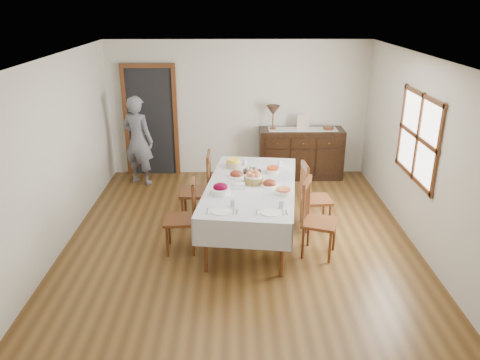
{
  "coord_description": "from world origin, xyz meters",
  "views": [
    {
      "loc": [
        -0.06,
        -5.94,
        3.3
      ],
      "look_at": [
        0.0,
        0.1,
        0.95
      ],
      "focal_mm": 35.0,
      "sensor_mm": 36.0,
      "label": 1
    }
  ],
  "objects_px": {
    "chair_right_near": "(316,218)",
    "table_lamp": "(273,111)",
    "chair_left_near": "(184,215)",
    "chair_left_far": "(199,188)",
    "sideboard": "(301,153)",
    "chair_right_far": "(313,196)",
    "person": "(138,138)",
    "dining_table": "(251,190)"
  },
  "relations": [
    {
      "from": "dining_table",
      "to": "chair_left_near",
      "type": "relative_size",
      "value": 2.44
    },
    {
      "from": "sideboard",
      "to": "table_lamp",
      "type": "distance_m",
      "value": 1.01
    },
    {
      "from": "chair_left_near",
      "to": "chair_left_far",
      "type": "bearing_deg",
      "value": 167.3
    },
    {
      "from": "chair_left_far",
      "to": "chair_right_far",
      "type": "distance_m",
      "value": 1.74
    },
    {
      "from": "person",
      "to": "chair_left_near",
      "type": "bearing_deg",
      "value": 136.65
    },
    {
      "from": "dining_table",
      "to": "chair_right_near",
      "type": "height_order",
      "value": "chair_right_near"
    },
    {
      "from": "chair_left_far",
      "to": "table_lamp",
      "type": "height_order",
      "value": "table_lamp"
    },
    {
      "from": "sideboard",
      "to": "chair_left_far",
      "type": "bearing_deg",
      "value": -132.62
    },
    {
      "from": "sideboard",
      "to": "person",
      "type": "height_order",
      "value": "person"
    },
    {
      "from": "chair_left_near",
      "to": "table_lamp",
      "type": "relative_size",
      "value": 2.28
    },
    {
      "from": "dining_table",
      "to": "sideboard",
      "type": "bearing_deg",
      "value": 74.41
    },
    {
      "from": "chair_right_far",
      "to": "person",
      "type": "xyz_separation_m",
      "value": [
        -2.97,
        1.91,
        0.36
      ]
    },
    {
      "from": "chair_right_far",
      "to": "sideboard",
      "type": "distance_m",
      "value": 2.21
    },
    {
      "from": "dining_table",
      "to": "table_lamp",
      "type": "xyz_separation_m",
      "value": [
        0.49,
        2.48,
        0.59
      ]
    },
    {
      "from": "dining_table",
      "to": "person",
      "type": "xyz_separation_m",
      "value": [
        -2.03,
        2.18,
        0.16
      ]
    },
    {
      "from": "chair_left_far",
      "to": "sideboard",
      "type": "xyz_separation_m",
      "value": [
        1.83,
        1.99,
        -0.09
      ]
    },
    {
      "from": "chair_left_far",
      "to": "table_lamp",
      "type": "bearing_deg",
      "value": 147.72
    },
    {
      "from": "dining_table",
      "to": "sideboard",
      "type": "xyz_separation_m",
      "value": [
        1.05,
        2.48,
        -0.25
      ]
    },
    {
      "from": "dining_table",
      "to": "chair_left_near",
      "type": "xyz_separation_m",
      "value": [
        -0.93,
        -0.39,
        -0.21
      ]
    },
    {
      "from": "chair_right_near",
      "to": "sideboard",
      "type": "relative_size",
      "value": 0.67
    },
    {
      "from": "chair_right_near",
      "to": "table_lamp",
      "type": "distance_m",
      "value": 3.12
    },
    {
      "from": "dining_table",
      "to": "chair_left_near",
      "type": "bearing_deg",
      "value": -150.05
    },
    {
      "from": "dining_table",
      "to": "chair_right_far",
      "type": "relative_size",
      "value": 2.44
    },
    {
      "from": "chair_left_near",
      "to": "dining_table",
      "type": "bearing_deg",
      "value": 109.6
    },
    {
      "from": "dining_table",
      "to": "chair_right_far",
      "type": "bearing_deg",
      "value": 23.31
    },
    {
      "from": "chair_right_far",
      "to": "sideboard",
      "type": "height_order",
      "value": "chair_right_far"
    },
    {
      "from": "dining_table",
      "to": "table_lamp",
      "type": "relative_size",
      "value": 5.56
    },
    {
      "from": "chair_right_far",
      "to": "person",
      "type": "height_order",
      "value": "person"
    },
    {
      "from": "chair_left_near",
      "to": "chair_right_far",
      "type": "height_order",
      "value": "same"
    },
    {
      "from": "chair_right_far",
      "to": "dining_table",
      "type": "bearing_deg",
      "value": 101.68
    },
    {
      "from": "chair_left_far",
      "to": "chair_left_near",
      "type": "bearing_deg",
      "value": -9.37
    },
    {
      "from": "chair_left_far",
      "to": "chair_right_near",
      "type": "relative_size",
      "value": 1.05
    },
    {
      "from": "sideboard",
      "to": "chair_right_near",
      "type": "bearing_deg",
      "value": -93.6
    },
    {
      "from": "chair_right_near",
      "to": "table_lamp",
      "type": "relative_size",
      "value": 2.34
    },
    {
      "from": "chair_left_far",
      "to": "table_lamp",
      "type": "distance_m",
      "value": 2.48
    },
    {
      "from": "chair_left_far",
      "to": "chair_right_far",
      "type": "bearing_deg",
      "value": 83.08
    },
    {
      "from": "chair_right_near",
      "to": "person",
      "type": "bearing_deg",
      "value": 67.0
    },
    {
      "from": "chair_left_near",
      "to": "chair_left_far",
      "type": "relative_size",
      "value": 0.93
    },
    {
      "from": "chair_left_near",
      "to": "sideboard",
      "type": "relative_size",
      "value": 0.65
    },
    {
      "from": "chair_left_far",
      "to": "person",
      "type": "distance_m",
      "value": 2.13
    },
    {
      "from": "dining_table",
      "to": "chair_right_far",
      "type": "distance_m",
      "value": 1.0
    },
    {
      "from": "chair_left_near",
      "to": "chair_right_near",
      "type": "relative_size",
      "value": 0.97
    }
  ]
}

